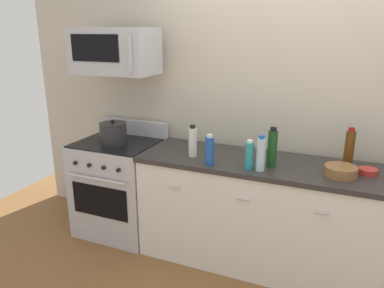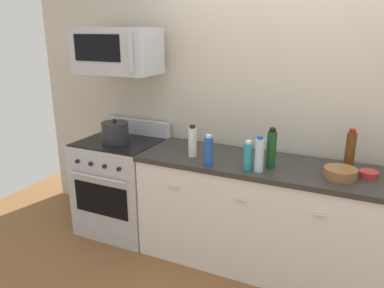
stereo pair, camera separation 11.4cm
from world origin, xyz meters
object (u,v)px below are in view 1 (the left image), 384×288
bottle_wine_green (272,148)px  stockpot (113,133)px  bottle_dish_soap (249,155)px  range_oven (120,186)px  bottle_water_clear (261,154)px  bottle_vinegar_white (193,142)px  microwave (115,51)px  bowl_red_small (368,171)px  bottle_soda_blue (210,150)px  bottle_wine_amber (349,148)px  bowl_wooden_salad (341,171)px

bottle_wine_green → stockpot: 1.47m
bottle_dish_soap → stockpot: size_ratio=0.92×
range_oven → bottle_water_clear: 1.53m
bottle_dish_soap → bottle_vinegar_white: bearing=168.5°
bottle_wine_green → bottle_dish_soap: bearing=-140.7°
microwave → bowl_red_small: microwave is taller
bottle_dish_soap → bowl_red_small: size_ratio=1.71×
bottle_water_clear → microwave: bearing=170.0°
microwave → bottle_dish_soap: 1.52m
microwave → bowl_red_small: bearing=-0.3°
bowl_red_small → bottle_vinegar_white: bearing=-174.3°
range_oven → bottle_soda_blue: bottle_soda_blue is taller
microwave → bottle_wine_amber: (2.00, 0.10, -0.68)m
bottle_wine_amber → bottle_wine_green: bearing=-157.0°
bottle_wine_amber → bowl_wooden_salad: bearing=-100.1°
range_oven → bottle_dish_soap: (1.32, -0.20, 0.56)m
bowl_wooden_salad → bowl_red_small: bearing=32.3°
bottle_vinegar_white → stockpot: (-0.81, 0.05, -0.03)m
bowl_wooden_salad → range_oven: bearing=177.6°
bottle_water_clear → bottle_dish_soap: size_ratio=1.20×
microwave → bottle_water_clear: microwave is taller
bottle_vinegar_white → bowl_wooden_salad: 1.15m
bottle_wine_amber → stockpot: (-2.00, -0.20, -0.05)m
range_oven → bowl_wooden_salad: 2.03m
bottle_soda_blue → microwave: bearing=164.7°
bottle_dish_soap → range_oven: bearing=171.3°
bowl_wooden_salad → stockpot: size_ratio=0.93×
bowl_red_small → bottle_wine_green: bearing=-170.3°
bottle_wine_green → bottle_water_clear: bearing=-116.2°
range_oven → bottle_water_clear: (1.41, -0.20, 0.58)m
bottle_water_clear → bottle_wine_green: 0.14m
microwave → bowl_wooden_salad: 2.12m
bottle_wine_green → bowl_wooden_salad: bottle_wine_green is taller
bottle_soda_blue → bowl_wooden_salad: 0.97m
bowl_red_small → bowl_wooden_salad: bearing=-147.7°
bottle_soda_blue → bottle_wine_green: bearing=18.2°
bottle_dish_soap → bottle_wine_green: bottle_wine_green is taller
bottle_vinegar_white → bowl_red_small: size_ratio=2.00×
bowl_wooden_salad → stockpot: bearing=179.2°
bottle_soda_blue → bowl_red_small: bottle_soda_blue is taller
microwave → bottle_wine_amber: bearing=2.9°
bottle_wine_amber → range_oven: bearing=-175.8°
bottle_wine_green → bottle_wine_amber: bearing=23.0°
bowl_red_small → bowl_wooden_salad: (-0.18, -0.12, 0.02)m
bottle_vinegar_white → bottle_wine_green: (0.65, 0.02, 0.02)m
bottle_dish_soap → bowl_wooden_salad: 0.66m
bottle_water_clear → bottle_soda_blue: bottle_water_clear is taller
bottle_vinegar_white → bowl_wooden_salad: size_ratio=1.16×
bottle_water_clear → bottle_wine_amber: bottle_wine_amber is taller
range_oven → bottle_dish_soap: size_ratio=4.69×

